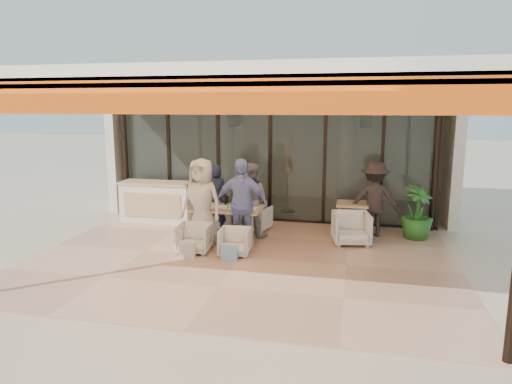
% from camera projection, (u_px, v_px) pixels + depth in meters
% --- Properties ---
extents(ground, '(70.00, 70.00, 0.00)m').
position_uv_depth(ground, '(241.00, 259.00, 8.79)').
color(ground, '#C6B293').
rests_on(ground, ground).
extents(terrace_floor, '(8.00, 6.00, 0.01)m').
position_uv_depth(terrace_floor, '(241.00, 258.00, 8.79)').
color(terrace_floor, tan).
rests_on(terrace_floor, ground).
extents(terrace_structure, '(8.00, 6.00, 3.40)m').
position_uv_depth(terrace_structure, '(236.00, 85.00, 7.94)').
color(terrace_structure, silver).
rests_on(terrace_structure, ground).
extents(glass_storefront, '(8.08, 0.10, 3.20)m').
position_uv_depth(glass_storefront, '(270.00, 159.00, 11.38)').
color(glass_storefront, '#9EADA3').
rests_on(glass_storefront, ground).
extents(interior_block, '(9.05, 3.62, 3.52)m').
position_uv_depth(interior_block, '(285.00, 129.00, 13.48)').
color(interior_block, silver).
rests_on(interior_block, ground).
extents(host_counter, '(1.85, 0.65, 1.04)m').
position_uv_depth(host_counter, '(157.00, 202.00, 11.48)').
color(host_counter, silver).
rests_on(host_counter, ground).
extents(dining_table, '(1.50, 0.90, 0.93)m').
position_uv_depth(dining_table, '(227.00, 210.00, 9.88)').
color(dining_table, tan).
rests_on(dining_table, ground).
extents(chair_far_left, '(0.59, 0.56, 0.59)m').
position_uv_depth(chair_far_left, '(222.00, 216.00, 10.94)').
color(chair_far_left, silver).
rests_on(chair_far_left, ground).
extents(chair_far_right, '(0.75, 0.72, 0.65)m').
position_uv_depth(chair_far_right, '(256.00, 217.00, 10.76)').
color(chair_far_right, silver).
rests_on(chair_far_right, ground).
extents(chair_near_left, '(0.68, 0.64, 0.65)m').
position_uv_depth(chair_near_left, '(194.00, 237.00, 9.11)').
color(chair_near_left, silver).
rests_on(chair_near_left, ground).
extents(chair_near_right, '(0.64, 0.60, 0.60)m').
position_uv_depth(chair_near_right, '(235.00, 241.00, 8.94)').
color(chair_near_right, silver).
rests_on(chair_near_right, ground).
extents(diner_navy, '(0.69, 0.57, 1.63)m').
position_uv_depth(diner_navy, '(215.00, 199.00, 10.37)').
color(diner_navy, '#171933').
rests_on(diner_navy, ground).
extents(diner_grey, '(0.96, 0.83, 1.68)m').
position_uv_depth(diner_grey, '(251.00, 200.00, 10.18)').
color(diner_grey, slate).
rests_on(diner_grey, ground).
extents(diner_cream, '(1.00, 0.76, 1.85)m').
position_uv_depth(diner_cream, '(202.00, 203.00, 9.48)').
color(diner_cream, beige).
rests_on(diner_cream, ground).
extents(diner_periwinkle, '(1.13, 0.54, 1.87)m').
position_uv_depth(diner_periwinkle, '(241.00, 204.00, 9.30)').
color(diner_periwinkle, '#7987CA').
rests_on(diner_periwinkle, ground).
extents(tote_bag_cream, '(0.30, 0.10, 0.34)m').
position_uv_depth(tote_bag_cream, '(187.00, 250.00, 8.76)').
color(tote_bag_cream, silver).
rests_on(tote_bag_cream, ground).
extents(tote_bag_blue, '(0.30, 0.10, 0.34)m').
position_uv_depth(tote_bag_blue, '(229.00, 253.00, 8.58)').
color(tote_bag_blue, '#99BFD8').
rests_on(tote_bag_blue, ground).
extents(side_table, '(0.70, 0.70, 0.74)m').
position_uv_depth(side_table, '(352.00, 208.00, 10.32)').
color(side_table, tan).
rests_on(side_table, ground).
extents(side_chair, '(0.86, 0.83, 0.77)m').
position_uv_depth(side_chair, '(351.00, 227.00, 9.65)').
color(side_chair, silver).
rests_on(side_chair, ground).
extents(standing_woman, '(1.13, 0.67, 1.71)m').
position_uv_depth(standing_woman, '(374.00, 200.00, 10.14)').
color(standing_woman, black).
rests_on(standing_woman, ground).
extents(potted_palm, '(0.95, 0.95, 1.20)m').
position_uv_depth(potted_palm, '(417.00, 213.00, 9.97)').
color(potted_palm, '#1E5919').
rests_on(potted_palm, ground).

